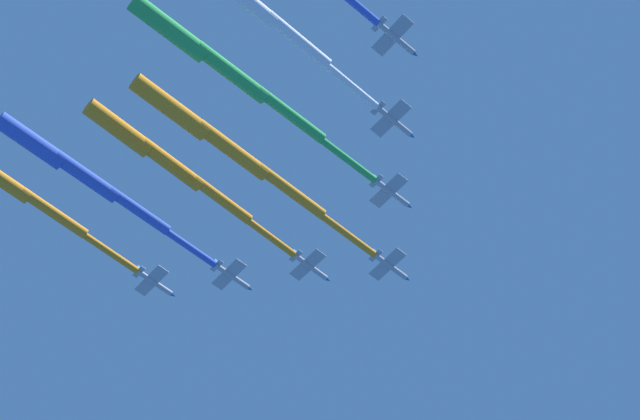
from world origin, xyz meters
name	(u,v)px	position (x,y,z in m)	size (l,w,h in m)	color
jet_lead	(230,149)	(-14.45, -16.89, 195.28)	(45.98, 53.71, 3.66)	#9EA3AD
jet_port_inner	(170,165)	(-26.96, -14.09, 197.87)	(40.27, 48.44, 3.67)	#9EA3AD
jet_starboard_inner	(229,72)	(-11.63, -31.71, 197.02)	(45.38, 51.81, 3.68)	#9EA3AD
jet_port_mid	(85,177)	(-43.71, -14.50, 197.21)	(41.13, 47.99, 3.68)	#9EA3AD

